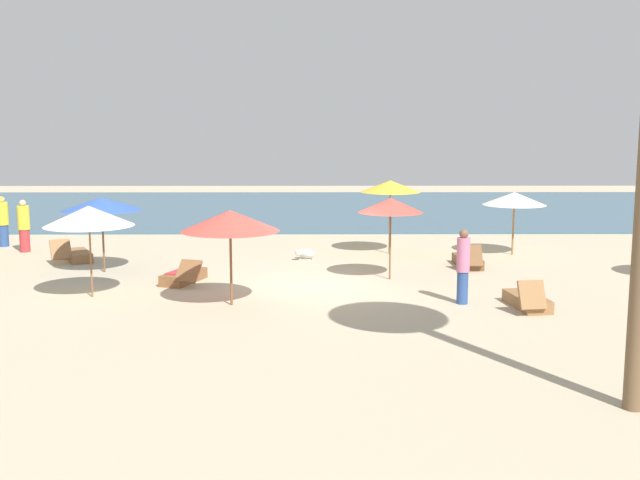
{
  "coord_description": "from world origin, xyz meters",
  "views": [
    {
      "loc": [
        -0.05,
        -19.22,
        4.18
      ],
      "look_at": [
        0.07,
        0.57,
        1.1
      ],
      "focal_mm": 43.77,
      "sensor_mm": 36.0,
      "label": 1
    }
  ],
  "objects_px": {
    "umbrella_5": "(230,221)",
    "lounger_2": "(468,261)",
    "person_1": "(3,222)",
    "dog": "(305,254)",
    "lounger_1": "(528,301)",
    "umbrella_1": "(514,199)",
    "umbrella_7": "(102,204)",
    "umbrella_0": "(391,205)",
    "lounger_0": "(184,276)",
    "umbrella_2": "(390,186)",
    "umbrella_3": "(89,216)",
    "lounger_3": "(77,255)",
    "person_2": "(24,226)",
    "person_0": "(463,266)"
  },
  "relations": [
    {
      "from": "umbrella_2",
      "to": "lounger_1",
      "type": "height_order",
      "value": "umbrella_2"
    },
    {
      "from": "umbrella_7",
      "to": "person_1",
      "type": "distance_m",
      "value": 6.4
    },
    {
      "from": "lounger_1",
      "to": "umbrella_0",
      "type": "bearing_deg",
      "value": 131.01
    },
    {
      "from": "umbrella_5",
      "to": "umbrella_7",
      "type": "height_order",
      "value": "umbrella_5"
    },
    {
      "from": "umbrella_7",
      "to": "umbrella_0",
      "type": "bearing_deg",
      "value": -7.62
    },
    {
      "from": "umbrella_7",
      "to": "lounger_3",
      "type": "relative_size",
      "value": 1.23
    },
    {
      "from": "umbrella_7",
      "to": "person_1",
      "type": "bearing_deg",
      "value": 135.6
    },
    {
      "from": "umbrella_1",
      "to": "lounger_0",
      "type": "distance_m",
      "value": 10.51
    },
    {
      "from": "umbrella_3",
      "to": "person_0",
      "type": "height_order",
      "value": "umbrella_3"
    },
    {
      "from": "umbrella_0",
      "to": "lounger_1",
      "type": "distance_m",
      "value": 4.59
    },
    {
      "from": "person_1",
      "to": "umbrella_5",
      "type": "bearing_deg",
      "value": -44.58
    },
    {
      "from": "person_1",
      "to": "person_0",
      "type": "bearing_deg",
      "value": -30.94
    },
    {
      "from": "lounger_1",
      "to": "person_0",
      "type": "xyz_separation_m",
      "value": [
        -1.38,
        0.44,
        0.71
      ]
    },
    {
      "from": "person_1",
      "to": "umbrella_7",
      "type": "bearing_deg",
      "value": -44.4
    },
    {
      "from": "umbrella_5",
      "to": "umbrella_7",
      "type": "relative_size",
      "value": 1.03
    },
    {
      "from": "umbrella_5",
      "to": "lounger_3",
      "type": "relative_size",
      "value": 1.27
    },
    {
      "from": "umbrella_2",
      "to": "person_2",
      "type": "xyz_separation_m",
      "value": [
        -11.56,
        0.37,
        -1.28
      ]
    },
    {
      "from": "lounger_0",
      "to": "lounger_3",
      "type": "distance_m",
      "value": 4.91
    },
    {
      "from": "umbrella_5",
      "to": "umbrella_3",
      "type": "bearing_deg",
      "value": 166.2
    },
    {
      "from": "person_1",
      "to": "dog",
      "type": "relative_size",
      "value": 2.46
    },
    {
      "from": "person_0",
      "to": "person_1",
      "type": "bearing_deg",
      "value": 149.06
    },
    {
      "from": "umbrella_3",
      "to": "lounger_3",
      "type": "height_order",
      "value": "umbrella_3"
    },
    {
      "from": "umbrella_3",
      "to": "lounger_0",
      "type": "height_order",
      "value": "umbrella_3"
    },
    {
      "from": "lounger_0",
      "to": "person_0",
      "type": "bearing_deg",
      "value": -19.19
    },
    {
      "from": "umbrella_0",
      "to": "person_1",
      "type": "height_order",
      "value": "umbrella_0"
    },
    {
      "from": "umbrella_1",
      "to": "lounger_1",
      "type": "xyz_separation_m",
      "value": [
        -1.4,
        -6.95,
        -1.58
      ]
    },
    {
      "from": "umbrella_3",
      "to": "dog",
      "type": "relative_size",
      "value": 3.22
    },
    {
      "from": "umbrella_1",
      "to": "person_2",
      "type": "xyz_separation_m",
      "value": [
        -15.37,
        0.6,
        -0.92
      ]
    },
    {
      "from": "umbrella_3",
      "to": "person_0",
      "type": "distance_m",
      "value": 8.75
    },
    {
      "from": "umbrella_1",
      "to": "lounger_1",
      "type": "bearing_deg",
      "value": -101.42
    },
    {
      "from": "lounger_0",
      "to": "dog",
      "type": "xyz_separation_m",
      "value": [
        3.08,
        3.33,
        -0.0
      ]
    },
    {
      "from": "umbrella_0",
      "to": "lounger_0",
      "type": "height_order",
      "value": "umbrella_0"
    },
    {
      "from": "umbrella_1",
      "to": "umbrella_5",
      "type": "distance_m",
      "value": 10.41
    },
    {
      "from": "umbrella_5",
      "to": "lounger_2",
      "type": "height_order",
      "value": "umbrella_5"
    },
    {
      "from": "person_0",
      "to": "dog",
      "type": "bearing_deg",
      "value": 122.83
    },
    {
      "from": "lounger_2",
      "to": "person_1",
      "type": "height_order",
      "value": "person_1"
    },
    {
      "from": "lounger_3",
      "to": "umbrella_5",
      "type": "bearing_deg",
      "value": -47.21
    },
    {
      "from": "dog",
      "to": "person_1",
      "type": "bearing_deg",
      "value": 165.86
    },
    {
      "from": "umbrella_0",
      "to": "umbrella_3",
      "type": "height_order",
      "value": "umbrella_3"
    },
    {
      "from": "lounger_2",
      "to": "lounger_1",
      "type": "bearing_deg",
      "value": -85.67
    },
    {
      "from": "umbrella_0",
      "to": "person_2",
      "type": "xyz_separation_m",
      "value": [
        -11.19,
        4.36,
        -1.13
      ]
    },
    {
      "from": "umbrella_2",
      "to": "lounger_2",
      "type": "bearing_deg",
      "value": -47.91
    },
    {
      "from": "umbrella_2",
      "to": "umbrella_5",
      "type": "distance_m",
      "value": 8.04
    },
    {
      "from": "umbrella_0",
      "to": "person_1",
      "type": "relative_size",
      "value": 1.29
    },
    {
      "from": "umbrella_0",
      "to": "lounger_3",
      "type": "bearing_deg",
      "value": 162.95
    },
    {
      "from": "lounger_3",
      "to": "person_1",
      "type": "distance_m",
      "value": 4.23
    },
    {
      "from": "umbrella_5",
      "to": "lounger_2",
      "type": "relative_size",
      "value": 1.33
    },
    {
      "from": "umbrella_3",
      "to": "person_2",
      "type": "distance_m",
      "value": 7.57
    },
    {
      "from": "umbrella_2",
      "to": "lounger_3",
      "type": "relative_size",
      "value": 1.31
    },
    {
      "from": "person_1",
      "to": "lounger_1",
      "type": "bearing_deg",
      "value": -29.85
    }
  ]
}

